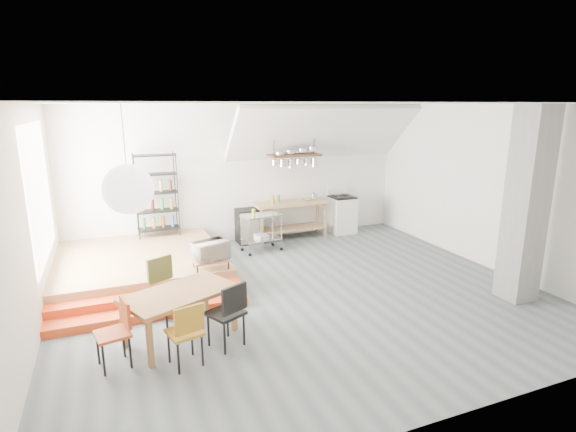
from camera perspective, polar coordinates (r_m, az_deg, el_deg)
name	(u,v)px	position (r m, az deg, el deg)	size (l,w,h in m)	color
floor	(301,293)	(7.90, 1.71, -9.78)	(8.00, 8.00, 0.00)	#535D60
wall_back	(242,174)	(10.65, -5.84, 5.35)	(8.00, 0.04, 3.20)	silver
wall_left	(26,227)	(6.89, -30.33, -1.25)	(0.04, 7.00, 3.20)	silver
wall_right	(487,187)	(9.71, 24.00, 3.38)	(0.04, 7.00, 3.20)	silver
ceiling	(303,103)	(7.23, 1.90, 14.11)	(8.00, 7.00, 0.02)	white
slope_ceiling	(323,133)	(10.64, 4.46, 10.52)	(4.40, 1.80, 0.15)	white
window_pane	(40,193)	(8.30, -29.00, 2.63)	(0.02, 2.50, 2.20)	white
platform	(141,264)	(9.13, -18.20, -5.83)	(3.00, 3.00, 0.40)	#A57B52
step_lower	(151,313)	(7.37, -16.95, -11.68)	(3.00, 0.35, 0.13)	#DA4519
step_upper	(149,300)	(7.66, -17.24, -10.15)	(3.00, 0.35, 0.27)	#DA4519
concrete_column	(526,205)	(8.21, 28.00, 1.21)	(0.50, 0.50, 3.20)	slate
kitchen_counter	(291,213)	(10.87, 0.38, 0.36)	(1.80, 0.60, 0.91)	#A57B52
stove	(342,214)	(11.50, 6.83, 0.27)	(0.60, 0.60, 1.18)	white
pot_rack	(296,158)	(10.44, 1.01, 7.32)	(1.20, 0.50, 1.43)	#3B2317
wire_shelving	(157,194)	(10.03, -16.35, 2.74)	(0.88, 0.38, 1.80)	black
microwave_shelf	(211,260)	(7.97, -9.77, -5.55)	(0.60, 0.40, 0.16)	#A57B52
paper_lantern	(128,189)	(5.68, -19.64, 3.22)	(0.60, 0.60, 0.60)	white
dining_table	(179,297)	(6.41, -13.62, -9.94)	(1.68, 1.35, 0.70)	brown
chair_mustard	(186,329)	(5.79, -12.77, -13.86)	(0.47, 0.47, 0.86)	#A16F1B
chair_black	(229,310)	(6.10, -7.48, -11.69)	(0.56, 0.56, 0.92)	black
chair_olive	(165,283)	(7.06, -15.34, -8.25)	(0.59, 0.59, 0.96)	brown
chair_red	(118,327)	(6.08, -20.81, -13.07)	(0.46, 0.46, 0.86)	#BB441A
rolling_cart	(262,228)	(9.94, -3.38, -1.47)	(0.90, 0.59, 0.83)	silver
mini_fridge	(247,226)	(10.61, -5.23, -1.28)	(0.47, 0.47, 0.81)	black
microwave	(210,250)	(7.91, -9.83, -4.33)	(0.58, 0.39, 0.32)	beige
bowl	(307,200)	(10.91, 2.38, 2.06)	(0.20, 0.20, 0.05)	silver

